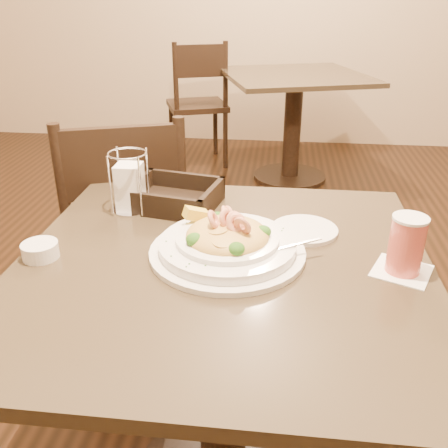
# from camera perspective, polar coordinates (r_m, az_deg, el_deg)

# --- Properties ---
(main_table) EXTENTS (0.90, 0.90, 0.74)m
(main_table) POSITION_cam_1_polar(r_m,az_deg,el_deg) (1.22, -0.11, -13.85)
(main_table) COLOR black
(main_table) RESTS_ON ground
(background_table) EXTENTS (1.13, 1.13, 0.74)m
(background_table) POSITION_cam_1_polar(r_m,az_deg,el_deg) (3.56, 7.94, 12.88)
(background_table) COLOR black
(background_table) RESTS_ON ground
(dining_chair_near) EXTENTS (0.54, 0.54, 0.93)m
(dining_chair_near) POSITION_cam_1_polar(r_m,az_deg,el_deg) (1.79, -10.99, -1.01)
(dining_chair_near) COLOR black
(dining_chair_near) RESTS_ON ground
(dining_chair_far) EXTENTS (0.54, 0.54, 0.93)m
(dining_chair_far) POSITION_cam_1_polar(r_m,az_deg,el_deg) (3.85, -2.98, 13.89)
(dining_chair_far) COLOR black
(dining_chair_far) RESTS_ON ground
(pasta_bowl) EXTENTS (0.38, 0.35, 0.11)m
(pasta_bowl) POSITION_cam_1_polar(r_m,az_deg,el_deg) (1.10, 0.37, -2.07)
(pasta_bowl) COLOR white
(pasta_bowl) RESTS_ON main_table
(drink_glass) EXTENTS (0.15, 0.15, 0.13)m
(drink_glass) POSITION_cam_1_polar(r_m,az_deg,el_deg) (1.08, 20.10, -2.30)
(drink_glass) COLOR white
(drink_glass) RESTS_ON main_table
(bread_basket) EXTENTS (0.26, 0.23, 0.06)m
(bread_basket) POSITION_cam_1_polar(r_m,az_deg,el_deg) (1.36, -5.73, 2.98)
(bread_basket) COLOR black
(bread_basket) RESTS_ON main_table
(napkin_caddy) EXTENTS (0.10, 0.10, 0.16)m
(napkin_caddy) POSITION_cam_1_polar(r_m,az_deg,el_deg) (1.33, -10.71, 4.31)
(napkin_caddy) COLOR silver
(napkin_caddy) RESTS_ON main_table
(side_plate) EXTENTS (0.19, 0.19, 0.01)m
(side_plate) POSITION_cam_1_polar(r_m,az_deg,el_deg) (1.23, 9.17, -0.66)
(side_plate) COLOR white
(side_plate) RESTS_ON main_table
(butter_ramekin) EXTENTS (0.10, 0.10, 0.03)m
(butter_ramekin) POSITION_cam_1_polar(r_m,az_deg,el_deg) (1.17, -20.26, -2.85)
(butter_ramekin) COLOR white
(butter_ramekin) RESTS_ON main_table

